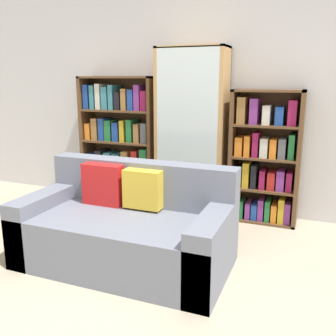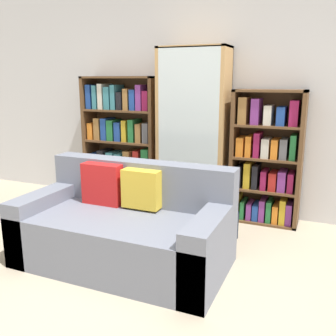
{
  "view_description": "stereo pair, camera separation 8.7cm",
  "coord_description": "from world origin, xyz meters",
  "px_view_note": "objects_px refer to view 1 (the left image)",
  "views": [
    {
      "loc": [
        1.15,
        -1.89,
        1.5
      ],
      "look_at": [
        -0.13,
        1.34,
        0.67
      ],
      "focal_mm": 40.0,
      "sensor_mm": 36.0,
      "label": 1
    },
    {
      "loc": [
        1.23,
        -1.86,
        1.5
      ],
      "look_at": [
        -0.13,
        1.34,
        0.67
      ],
      "focal_mm": 40.0,
      "sensor_mm": 36.0,
      "label": 2
    }
  ],
  "objects_px": {
    "couch": "(127,229)",
    "bookshelf_left": "(120,144)",
    "display_cabinet": "(192,133)",
    "wine_bottle": "(234,224)",
    "bookshelf_right": "(265,161)"
  },
  "relations": [
    {
      "from": "couch",
      "to": "bookshelf_left",
      "type": "distance_m",
      "value": 1.67
    },
    {
      "from": "display_cabinet",
      "to": "couch",
      "type": "bearing_deg",
      "value": -94.46
    },
    {
      "from": "couch",
      "to": "display_cabinet",
      "type": "height_order",
      "value": "display_cabinet"
    },
    {
      "from": "couch",
      "to": "wine_bottle",
      "type": "relative_size",
      "value": 4.99
    },
    {
      "from": "bookshelf_left",
      "to": "bookshelf_right",
      "type": "distance_m",
      "value": 1.73
    },
    {
      "from": "couch",
      "to": "wine_bottle",
      "type": "xyz_separation_m",
      "value": [
        0.73,
        0.82,
        -0.15
      ]
    },
    {
      "from": "couch",
      "to": "display_cabinet",
      "type": "bearing_deg",
      "value": 85.54
    },
    {
      "from": "couch",
      "to": "display_cabinet",
      "type": "distance_m",
      "value": 1.52
    },
    {
      "from": "bookshelf_left",
      "to": "wine_bottle",
      "type": "xyz_separation_m",
      "value": [
        1.54,
        -0.57,
        -0.59
      ]
    },
    {
      "from": "couch",
      "to": "wine_bottle",
      "type": "distance_m",
      "value": 1.11
    },
    {
      "from": "bookshelf_right",
      "to": "couch",
      "type": "bearing_deg",
      "value": -123.28
    },
    {
      "from": "display_cabinet",
      "to": "bookshelf_right",
      "type": "distance_m",
      "value": 0.84
    },
    {
      "from": "bookshelf_left",
      "to": "display_cabinet",
      "type": "xyz_separation_m",
      "value": [
        0.92,
        -0.02,
        0.18
      ]
    },
    {
      "from": "display_cabinet",
      "to": "bookshelf_right",
      "type": "height_order",
      "value": "display_cabinet"
    },
    {
      "from": "display_cabinet",
      "to": "bookshelf_right",
      "type": "bearing_deg",
      "value": 1.17
    }
  ]
}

